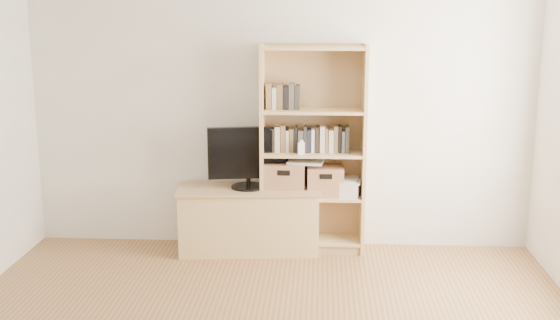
# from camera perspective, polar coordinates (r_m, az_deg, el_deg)

# --- Properties ---
(back_wall) EXTENTS (4.50, 0.02, 2.60)m
(back_wall) POSITION_cam_1_polar(r_m,az_deg,el_deg) (6.28, 0.05, 4.57)
(back_wall) COLOR silver
(back_wall) RESTS_ON floor
(tv_stand) EXTENTS (1.26, 0.57, 0.56)m
(tv_stand) POSITION_cam_1_polar(r_m,az_deg,el_deg) (6.31, -2.56, -4.93)
(tv_stand) COLOR tan
(tv_stand) RESTS_ON floor
(bookshelf) EXTENTS (0.92, 0.34, 1.84)m
(bookshelf) POSITION_cam_1_polar(r_m,az_deg,el_deg) (6.18, 2.69, 0.84)
(bookshelf) COLOR tan
(bookshelf) RESTS_ON floor
(television) EXTENTS (0.71, 0.18, 0.55)m
(television) POSITION_cam_1_polar(r_m,az_deg,el_deg) (6.16, -2.61, 0.24)
(television) COLOR black
(television) RESTS_ON tv_stand
(books_row_mid) EXTENTS (0.80, 0.19, 0.21)m
(books_row_mid) POSITION_cam_1_polar(r_m,az_deg,el_deg) (6.18, 2.70, 1.66)
(books_row_mid) COLOR silver
(books_row_mid) RESTS_ON bookshelf
(books_row_upper) EXTENTS (0.36, 0.14, 0.19)m
(books_row_upper) POSITION_cam_1_polar(r_m,az_deg,el_deg) (6.12, 0.81, 5.05)
(books_row_upper) COLOR silver
(books_row_upper) RESTS_ON bookshelf
(baby_monitor) EXTENTS (0.06, 0.05, 0.11)m
(baby_monitor) POSITION_cam_1_polar(r_m,az_deg,el_deg) (6.07, 1.73, 0.96)
(baby_monitor) COLOR white
(baby_monitor) RESTS_ON bookshelf
(basket_left) EXTENTS (0.36, 0.30, 0.29)m
(basket_left) POSITION_cam_1_polar(r_m,az_deg,el_deg) (6.23, 0.41, -1.51)
(basket_left) COLOR #9E6A47
(basket_left) RESTS_ON bookshelf
(basket_right) EXTENTS (0.32, 0.27, 0.26)m
(basket_right) POSITION_cam_1_polar(r_m,az_deg,el_deg) (6.23, 3.70, -1.69)
(basket_right) COLOR #9E6A47
(basket_right) RESTS_ON bookshelf
(laptop) EXTENTS (0.33, 0.25, 0.02)m
(laptop) POSITION_cam_1_polar(r_m,az_deg,el_deg) (6.18, 2.10, -0.15)
(laptop) COLOR silver
(laptop) RESTS_ON basket_left
(magazine_stack) EXTENTS (0.23, 0.30, 0.13)m
(magazine_stack) POSITION_cam_1_polar(r_m,az_deg,el_deg) (6.26, 5.56, -2.29)
(magazine_stack) COLOR silver
(magazine_stack) RESTS_ON bookshelf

